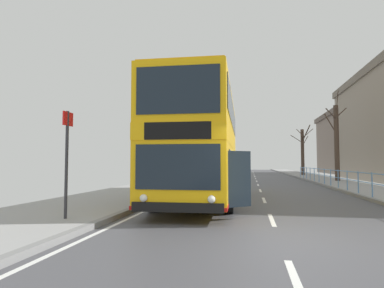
# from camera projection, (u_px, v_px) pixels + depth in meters

# --- Properties ---
(ground) EXTENTS (15.80, 140.00, 0.20)m
(ground) POSITION_uv_depth(u_px,v_px,m) (244.00, 239.00, 6.52)
(ground) COLOR #49494E
(double_decker_bus_main) EXTENTS (3.38, 11.06, 4.33)m
(double_decker_bus_main) POSITION_uv_depth(u_px,v_px,m) (203.00, 146.00, 13.59)
(double_decker_bus_main) COLOR #F4B20F
(double_decker_bus_main) RESTS_ON ground
(pedestrian_railing_far_kerb) EXTENTS (0.05, 28.22, 1.03)m
(pedestrian_railing_far_kerb) POSITION_uv_depth(u_px,v_px,m) (338.00, 176.00, 18.79)
(pedestrian_railing_far_kerb) COLOR #598CC6
(pedestrian_railing_far_kerb) RESTS_ON ground
(bus_stop_sign_near) EXTENTS (0.08, 0.44, 2.77)m
(bus_stop_sign_near) POSITION_uv_depth(u_px,v_px,m) (67.00, 152.00, 8.43)
(bus_stop_sign_near) COLOR #2D2D33
(bus_stop_sign_near) RESTS_ON ground
(bare_tree_far_00) EXTENTS (2.05, 1.96, 7.07)m
(bare_tree_far_00) POSITION_uv_depth(u_px,v_px,m) (337.00, 141.00, 26.24)
(bare_tree_far_00) COLOR #423328
(bare_tree_far_00) RESTS_ON ground
(bare_tree_far_01) EXTENTS (2.79, 2.18, 5.85)m
(bare_tree_far_01) POSITION_uv_depth(u_px,v_px,m) (303.00, 150.00, 38.50)
(bare_tree_far_01) COLOR #423328
(bare_tree_far_01) RESTS_ON ground
(background_building_00) EXTENTS (12.84, 17.44, 9.01)m
(background_building_00) POSITION_uv_depth(u_px,v_px,m) (374.00, 142.00, 46.54)
(background_building_00) COLOR slate
(background_building_00) RESTS_ON ground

